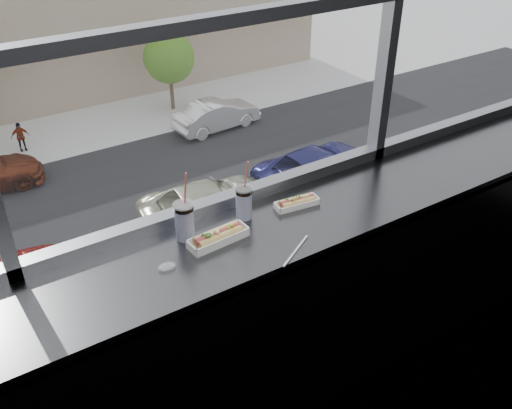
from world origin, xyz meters
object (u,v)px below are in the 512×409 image
hotdog_tray_right (297,202)px  tree_right (169,58)px  soda_cup_left (184,219)px  wrapper (167,266)px  loose_straw (296,251)px  car_far_c (216,110)px  pedestrian_c (20,134)px  hotdog_tray_left (218,236)px  soda_cup_right (244,201)px  car_near_d (211,197)px  car_near_e (319,161)px

hotdog_tray_right → tree_right: (11.92, 28.20, -8.94)m
soda_cup_left → wrapper: bearing=-137.2°
hotdog_tray_right → loose_straw: 0.37m
hotdog_tray_right → car_far_c: hotdog_tray_right is taller
wrapper → pedestrian_c: wrapper is taller
pedestrian_c → tree_right: (9.11, 0.85, 2.20)m
hotdog_tray_left → soda_cup_left: bearing=131.7°
loose_straw → car_far_c: loose_straw is taller
hotdog_tray_right → soda_cup_right: bearing=175.8°
soda_cup_left → soda_cup_right: (0.31, 0.00, -0.01)m
wrapper → car_far_c: bearing=61.0°
hotdog_tray_left → tree_right: bearing=62.4°
soda_cup_left → tree_right: (12.51, 28.14, -9.01)m
loose_straw → wrapper: 0.56m
soda_cup_right → car_near_d: 21.20m
car_near_d → tree_right: bearing=-12.0°
soda_cup_left → tree_right: bearing=66.0°
soda_cup_left → tree_right: size_ratio=0.07×
wrapper → car_near_e: (14.44, 16.30, -10.89)m
car_near_d → pedestrian_c: (-5.14, 11.15, -0.20)m
car_near_e → car_far_c: bearing=5.5°
hotdog_tray_left → soda_cup_left: size_ratio=0.85×
soda_cup_left → soda_cup_right: size_ratio=1.12×
car_near_d → car_far_c: bearing=-24.6°
soda_cup_right → hotdog_tray_left: bearing=-152.0°
car_far_c → car_near_d: bearing=143.9°
pedestrian_c → wrapper: bearing=-97.4°
car_near_e → tree_right: 12.29m
hotdog_tray_left → car_far_c: size_ratio=0.04×
hotdog_tray_left → car_near_e: 24.15m
hotdog_tray_left → car_far_c: 29.71m
hotdog_tray_left → wrapper: 0.28m
soda_cup_left → loose_straw: (0.36, -0.35, -0.10)m
hotdog_tray_right → loose_straw: bearing=-119.5°
hotdog_tray_right → pedestrian_c: 29.66m
car_near_d → tree_right: tree_right is taller
car_near_e → soda_cup_left: bearing=137.2°
hotdog_tray_left → hotdog_tray_right: size_ratio=1.26×
car_near_e → pedestrian_c: car_near_e is taller
car_far_c → wrapper: bearing=145.8°
pedestrian_c → soda_cup_right: bearing=-96.5°
hotdog_tray_left → hotdog_tray_right: 0.48m
hotdog_tray_left → car_near_d: (8.43, 16.25, -10.95)m
loose_straw → wrapper: size_ratio=2.86×
soda_cup_right → tree_right: bearing=66.6°
soda_cup_right → hotdog_tray_right: bearing=-11.7°
car_near_e → tree_right: tree_right is taller
hotdog_tray_left → car_near_e: bearing=45.0°
hotdog_tray_right → wrapper: (-0.75, -0.10, -0.01)m
soda_cup_right → car_far_c: size_ratio=0.05×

